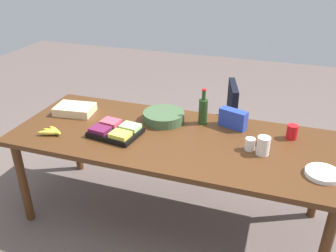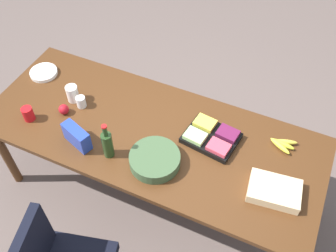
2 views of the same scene
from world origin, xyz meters
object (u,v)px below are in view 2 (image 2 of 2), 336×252
(salad_bowl, at_px, (155,160))
(banana_bunch, at_px, (282,144))
(sheet_cake, at_px, (274,191))
(paper_plate_stack, at_px, (44,73))
(conference_table, at_px, (151,138))
(chip_bag_blue, at_px, (77,136))
(mayo_jar, at_px, (73,93))
(wine_bottle, at_px, (107,144))
(red_solo_cup, at_px, (28,114))
(paper_cup, at_px, (81,102))
(apple_red, at_px, (64,109))
(fruit_platter, at_px, (211,137))

(salad_bowl, height_order, banana_bunch, salad_bowl)
(sheet_cake, distance_m, paper_plate_stack, 2.01)
(conference_table, relative_size, chip_bag_blue, 11.18)
(mayo_jar, relative_size, wine_bottle, 0.44)
(conference_table, distance_m, banana_bunch, 0.93)
(paper_plate_stack, height_order, banana_bunch, banana_bunch)
(red_solo_cup, xyz_separation_m, paper_cup, (0.28, 0.27, -0.01))
(salad_bowl, relative_size, paper_cup, 3.77)
(wine_bottle, relative_size, paper_plate_stack, 1.36)
(paper_cup, relative_size, apple_red, 1.18)
(chip_bag_blue, relative_size, wine_bottle, 0.74)
(mayo_jar, relative_size, paper_plate_stack, 0.60)
(fruit_platter, height_order, red_solo_cup, red_solo_cup)
(red_solo_cup, relative_size, chip_bag_blue, 0.50)
(fruit_platter, relative_size, paper_cup, 4.38)
(mayo_jar, xyz_separation_m, chip_bag_blue, (0.26, -0.34, 0.01))
(sheet_cake, distance_m, apple_red, 1.59)
(fruit_platter, height_order, banana_bunch, fruit_platter)
(mayo_jar, relative_size, sheet_cake, 0.42)
(salad_bowl, relative_size, mayo_jar, 2.56)
(mayo_jar, relative_size, chip_bag_blue, 0.60)
(fruit_platter, xyz_separation_m, paper_plate_stack, (-1.48, 0.07, -0.02))
(red_solo_cup, height_order, paper_plate_stack, red_solo_cup)
(wine_bottle, bearing_deg, sheet_cake, 8.45)
(apple_red, relative_size, banana_bunch, 0.39)
(paper_plate_stack, bearing_deg, red_solo_cup, -65.57)
(paper_cup, distance_m, paper_plate_stack, 0.51)
(fruit_platter, distance_m, salad_bowl, 0.44)
(sheet_cake, distance_m, paper_cup, 1.51)
(sheet_cake, height_order, apple_red, apple_red)
(fruit_platter, xyz_separation_m, chip_bag_blue, (-0.83, -0.41, 0.04))
(conference_table, distance_m, fruit_platter, 0.44)
(conference_table, xyz_separation_m, paper_plate_stack, (-1.06, 0.19, 0.09))
(salad_bowl, height_order, apple_red, salad_bowl)
(conference_table, relative_size, salad_bowl, 7.24)
(mayo_jar, xyz_separation_m, banana_bunch, (1.56, 0.22, -0.04))
(red_solo_cup, bearing_deg, paper_cup, 44.07)
(salad_bowl, height_order, paper_cup, paper_cup)
(red_solo_cup, distance_m, apple_red, 0.25)
(mayo_jar, relative_size, apple_red, 1.75)
(mayo_jar, height_order, sheet_cake, mayo_jar)
(salad_bowl, bearing_deg, paper_cup, 161.74)
(chip_bag_blue, height_order, apple_red, chip_bag_blue)
(chip_bag_blue, relative_size, paper_plate_stack, 1.00)
(fruit_platter, height_order, salad_bowl, salad_bowl)
(sheet_cake, xyz_separation_m, apple_red, (-1.59, 0.03, 0.00))
(red_solo_cup, relative_size, sheet_cake, 0.34)
(sheet_cake, bearing_deg, fruit_platter, 154.45)
(conference_table, relative_size, paper_cup, 27.33)
(conference_table, relative_size, apple_red, 32.36)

